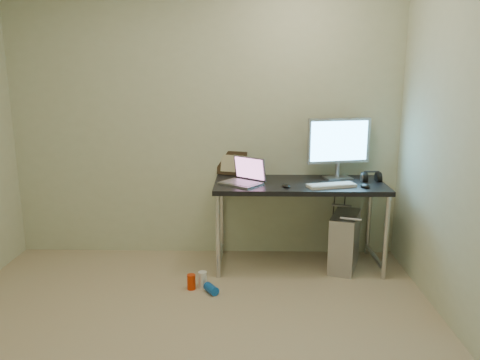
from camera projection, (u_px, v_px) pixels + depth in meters
name	position (u px, v px, depth m)	size (l,w,h in m)	color
floor	(181.00, 360.00, 2.77)	(3.50, 3.50, 0.00)	tan
wall_back	(205.00, 120.00, 4.20)	(3.50, 0.02, 2.50)	beige
desk	(299.00, 192.00, 4.00)	(1.44, 0.63, 0.75)	black
tower_computer	(344.00, 241.00, 4.05)	(0.35, 0.51, 0.52)	#B9B9BF
cable_a	(333.00, 213.00, 4.31)	(0.01, 0.01, 0.70)	black
cable_b	(343.00, 216.00, 4.30)	(0.01, 0.01, 0.72)	black
can_red	(191.00, 282.00, 3.67)	(0.07, 0.07, 0.12)	red
can_white	(203.00, 279.00, 3.71)	(0.07, 0.07, 0.13)	white
can_blue	(211.00, 289.00, 3.61)	(0.07, 0.07, 0.13)	blue
laptop	(244.00, 177.00, 3.94)	(0.41, 0.40, 0.22)	#9D9EA4
monitor	(339.00, 144.00, 4.06)	(0.56, 0.21, 0.53)	#9D9EA4
keyboard	(331.00, 185.00, 3.83)	(0.40, 0.13, 0.02)	silver
mouse_right	(365.00, 185.00, 3.81)	(0.07, 0.11, 0.04)	black
mouse_left	(286.00, 185.00, 3.82)	(0.06, 0.10, 0.03)	black
headphones	(371.00, 178.00, 4.03)	(0.17, 0.10, 0.11)	black
picture_frame	(232.00, 163.00, 4.25)	(0.27, 0.03, 0.22)	black
webcam	(257.00, 166.00, 4.24)	(0.05, 0.04, 0.12)	silver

